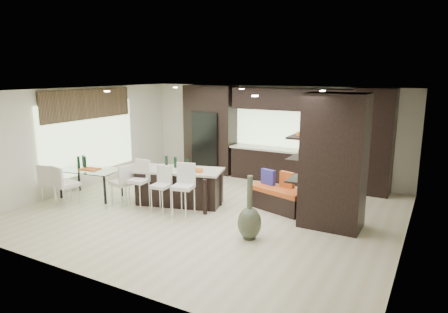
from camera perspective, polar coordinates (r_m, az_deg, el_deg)
The scene contains 22 objects.
ground at distance 9.15m, azimuth -1.84°, elevation -7.75°, with size 8.00×8.00×0.00m, color #C2B994.
back_wall at distance 11.88m, azimuth 6.80°, elevation 3.49°, with size 8.00×0.02×2.70m, color beige.
left_wall at distance 11.34m, azimuth -19.56°, elevation 2.47°, with size 0.02×7.00×2.70m, color beige.
right_wall at distance 7.60m, azimuth 25.00°, elevation -2.38°, with size 0.02×7.00×2.70m, color beige.
ceiling at distance 8.62m, azimuth -1.96°, elevation 9.40°, with size 8.00×7.00×0.02m, color white.
window_left at distance 11.44m, azimuth -18.68°, elevation 2.61°, with size 0.04×3.20×1.90m, color #B2D199.
window_back at distance 11.61m, azimuth 9.49°, elevation 4.20°, with size 3.40×0.04×1.20m, color #B2D199.
stone_accent at distance 11.31m, azimuth -18.88°, elevation 7.10°, with size 0.08×3.00×0.80m, color brown.
ceiling_spots at distance 8.84m, azimuth -1.11°, elevation 9.33°, with size 4.00×3.00×0.02m, color white.
back_cabinetry at distance 11.40m, azimuth 8.49°, elevation 3.08°, with size 6.80×0.68×2.70m, color black.
refrigerator at distance 12.45m, azimuth -2.04°, elevation 2.09°, with size 0.90×0.68×1.90m, color black.
partition_column at distance 8.19m, azimuth 15.43°, elevation -0.71°, with size 1.20×0.80×2.70m, color black.
kitchen_island at distance 9.57m, azimuth -6.34°, elevation -4.29°, with size 2.01×0.87×0.84m, color black.
stool_left at distance 9.38m, azimuth -12.03°, elevation -4.61°, with size 0.40×0.40×0.91m, color beige.
stool_mid at distance 9.01m, azimuth -8.99°, elevation -5.36°, with size 0.38×0.38×0.85m, color beige.
stool_right at distance 8.63m, azimuth -5.83°, elevation -5.71°, with size 0.42×0.42×0.95m, color beige.
bench at distance 9.21m, azimuth 7.60°, elevation -6.03°, with size 1.34×0.52×0.52m, color black.
floor_vase at distance 7.50m, azimuth 3.69°, elevation -7.30°, with size 0.45×0.45×1.23m, color #3E4632, non-canonical shape.
dining_table at distance 10.55m, azimuth -18.45°, elevation -3.65°, with size 1.48×0.83×0.71m, color white.
chair_near at distance 10.07m, azimuth -21.56°, elevation -4.09°, with size 0.48×0.48×0.89m, color beige.
chair_far at distance 10.42m, azimuth -23.18°, elevation -3.71°, with size 0.48×0.48×0.89m, color beige.
chair_end at distance 9.79m, azimuth -14.23°, elevation -4.02°, with size 0.49×0.49×0.90m, color beige.
Camera 1 is at (4.42, -7.39, 3.09)m, focal length 32.00 mm.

